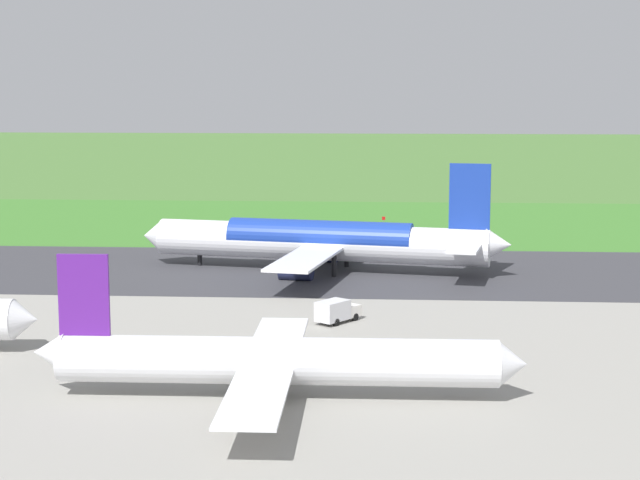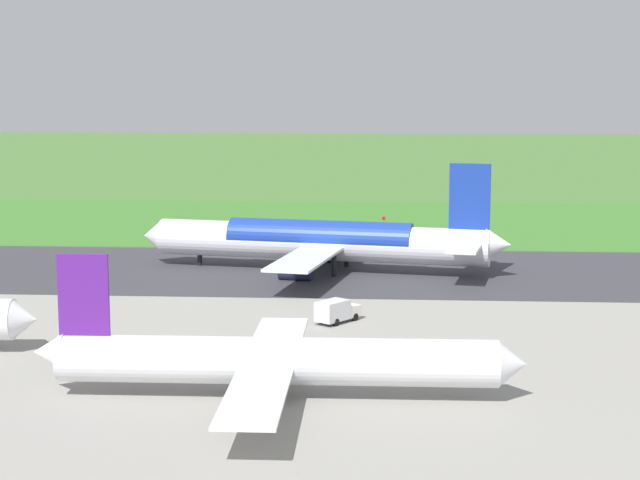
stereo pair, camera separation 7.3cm
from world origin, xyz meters
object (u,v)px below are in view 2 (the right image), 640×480
(no_stopping_sign, at_px, (384,222))
(airliner_parked_mid, at_px, (274,360))
(traffic_cone_orange, at_px, (353,227))
(airliner_main, at_px, (323,241))
(service_truck_baggage, at_px, (336,311))

(no_stopping_sign, bearing_deg, airliner_parked_mid, 85.16)
(traffic_cone_orange, bearing_deg, airliner_main, 86.47)
(airliner_main, distance_m, traffic_cone_orange, 44.89)
(airliner_main, height_order, airliner_parked_mid, airliner_main)
(no_stopping_sign, height_order, traffic_cone_orange, no_stopping_sign)
(airliner_main, height_order, service_truck_baggage, airliner_main)
(service_truck_baggage, xyz_separation_m, no_stopping_sign, (-4.86, -74.98, 0.08))
(airliner_main, relative_size, airliner_parked_mid, 1.27)
(airliner_parked_mid, xyz_separation_m, traffic_cone_orange, (-3.05, -105.67, -3.10))
(airliner_main, relative_size, traffic_cone_orange, 98.03)
(airliner_main, distance_m, service_truck_baggage, 32.78)
(airliner_parked_mid, distance_m, no_stopping_sign, 103.97)
(airliner_parked_mid, height_order, no_stopping_sign, airliner_parked_mid)
(no_stopping_sign, bearing_deg, traffic_cone_orange, -20.04)
(traffic_cone_orange, bearing_deg, no_stopping_sign, 159.96)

